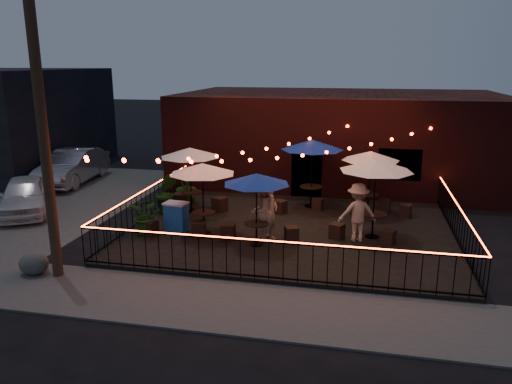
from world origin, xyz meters
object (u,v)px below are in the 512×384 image
cafe_table_3 (312,146)px  cafe_table_5 (371,157)px  utility_pole (42,121)px  boulder (34,264)px  cooler (176,217)px  cafe_table_2 (256,180)px  cafe_table_0 (202,170)px  cafe_table_1 (190,153)px  cafe_table_4 (376,166)px

cafe_table_3 → cafe_table_5: (2.07, -0.37, -0.25)m
cafe_table_3 → cafe_table_5: bearing=-10.1°
utility_pole → boulder: size_ratio=9.65×
cafe_table_5 → cooler: 6.96m
cafe_table_3 → cafe_table_5: 2.11m
cafe_table_2 → cafe_table_5: bearing=51.2°
cooler → boulder: bearing=-117.0°
cafe_table_5 → cafe_table_0: bearing=-146.3°
cafe_table_0 → cafe_table_1: cafe_table_1 is taller
cafe_table_1 → cafe_table_3: 4.39m
utility_pole → cooler: utility_pole is taller
cooler → cafe_table_3: bearing=51.0°
utility_pole → cafe_table_1: size_ratio=3.46×
cafe_table_0 → cafe_table_5: bearing=33.7°
cafe_table_2 → boulder: bearing=-150.3°
cafe_table_1 → cafe_table_5: (6.19, 1.13, -0.08)m
cooler → boulder: size_ratio=1.14×
cafe_table_1 → cooler: 2.73m
cafe_table_4 → cooler: size_ratio=2.78×
cafe_table_4 → cooler: (-6.06, -0.73, -1.74)m
cafe_table_0 → boulder: bearing=-133.4°
cafe_table_1 → boulder: 6.54m
cafe_table_5 → cooler: bearing=-150.8°
cafe_table_0 → cafe_table_3: size_ratio=0.94×
cafe_table_1 → cafe_table_5: cafe_table_1 is taller
cafe_table_2 → cafe_table_5: (3.20, 3.98, 0.06)m
cafe_table_0 → cafe_table_4: (5.15, 0.77, 0.17)m
cafe_table_1 → cafe_table_5: size_ratio=1.01×
cafe_table_0 → cafe_table_5: cafe_table_0 is taller
cafe_table_1 → utility_pole: bearing=-105.5°
cafe_table_5 → cooler: cafe_table_5 is taller
cafe_table_2 → cafe_table_3: cafe_table_3 is taller
cafe_table_2 → boulder: 6.29m
cafe_table_1 → cafe_table_4: (6.32, -1.44, 0.11)m
cafe_table_1 → cafe_table_2: bearing=-43.5°
cooler → cafe_table_1: bearing=104.3°
cafe_table_1 → cafe_table_5: 6.29m
cafe_table_4 → cooler: bearing=-173.1°
cafe_table_1 → cooler: cafe_table_1 is taller
cooler → cafe_table_0: bearing=5.0°
utility_pole → cafe_table_1: utility_pole is taller
cafe_table_1 → cafe_table_2: 4.13m
cafe_table_3 → cafe_table_5: cafe_table_3 is taller
cafe_table_4 → cafe_table_0: bearing=-171.5°
cafe_table_4 → cooler: cafe_table_4 is taller
cafe_table_2 → cafe_table_4: (3.33, 1.40, 0.25)m
cafe_table_0 → cafe_table_2: size_ratio=1.07×
cafe_table_0 → boulder: (-3.42, -3.62, -1.87)m
cooler → cafe_table_5: bearing=36.6°
cafe_table_2 → cafe_table_4: size_ratio=0.83×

